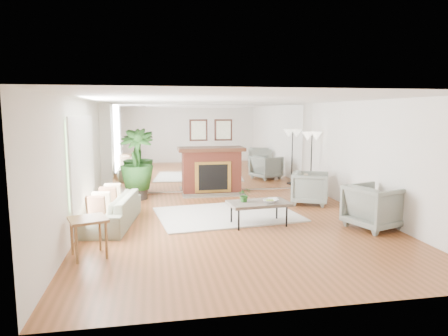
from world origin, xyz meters
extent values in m
plane|color=brown|center=(0.00, 0.00, 0.00)|extent=(7.00, 7.00, 0.00)
cube|color=white|center=(-2.99, 0.00, 1.25)|extent=(0.02, 7.00, 2.50)
cube|color=white|center=(2.99, 0.00, 1.25)|extent=(0.02, 7.00, 2.50)
cube|color=white|center=(0.00, 3.49, 1.25)|extent=(6.00, 0.02, 2.50)
cube|color=silver|center=(0.00, 3.47, 1.25)|extent=(5.40, 0.04, 2.40)
cube|color=#B2E09E|center=(-2.96, 0.40, 1.35)|extent=(0.04, 2.40, 1.50)
cube|color=brown|center=(0.00, 3.28, 0.60)|extent=(1.60, 0.40, 1.20)
cube|color=gold|center=(0.00, 3.07, 0.48)|extent=(1.00, 0.04, 0.85)
cube|color=black|center=(0.00, 3.05, 0.48)|extent=(0.80, 0.04, 0.70)
cube|color=#675F51|center=(0.00, 2.93, 0.01)|extent=(1.70, 0.55, 0.03)
cube|color=#472316|center=(0.00, 3.26, 1.22)|extent=(1.85, 0.46, 0.10)
cube|color=black|center=(-0.35, 3.43, 1.75)|extent=(0.50, 0.04, 0.60)
cube|color=black|center=(0.35, 3.43, 1.75)|extent=(0.50, 0.04, 0.60)
cube|color=silver|center=(-0.04, 0.81, 0.02)|extent=(3.21, 2.48, 0.03)
cube|color=#675F51|center=(0.44, -0.07, 0.45)|extent=(1.25, 0.80, 0.06)
cylinder|color=black|center=(-0.03, -0.36, 0.21)|extent=(0.04, 0.04, 0.42)
cylinder|color=black|center=(0.96, -0.27, 0.21)|extent=(0.04, 0.04, 0.42)
cylinder|color=black|center=(-0.07, 0.13, 0.21)|extent=(0.04, 0.04, 0.42)
cylinder|color=black|center=(0.91, 0.22, 0.21)|extent=(0.04, 0.04, 0.42)
imported|color=gray|center=(-2.45, 0.45, 0.30)|extent=(1.09, 2.15, 0.60)
imported|color=gray|center=(2.19, 1.53, 0.39)|extent=(1.15, 1.13, 0.79)
imported|color=gray|center=(2.60, -0.67, 0.43)|extent=(1.19, 1.17, 0.86)
cube|color=olive|center=(-2.63, -1.31, 0.60)|extent=(0.69, 0.69, 0.04)
cylinder|color=olive|center=(-2.76, -1.59, 0.29)|extent=(0.04, 0.04, 0.59)
cylinder|color=olive|center=(-2.35, -1.44, 0.29)|extent=(0.04, 0.04, 0.59)
cylinder|color=olive|center=(-2.90, -1.17, 0.29)|extent=(0.04, 0.04, 0.59)
cylinder|color=olive|center=(-2.49, -1.03, 0.29)|extent=(0.04, 0.04, 0.59)
cylinder|color=black|center=(-2.03, 2.84, 0.19)|extent=(0.52, 0.52, 0.37)
imported|color=#2C5A21|center=(-2.03, 2.84, 1.03)|extent=(0.93, 0.93, 1.54)
cylinder|color=black|center=(2.67, 2.69, 0.02)|extent=(0.29, 0.29, 0.04)
cylinder|color=black|center=(2.67, 2.69, 0.83)|extent=(0.03, 0.03, 1.65)
cone|color=#F1E5CC|center=(2.55, 2.69, 1.60)|extent=(0.31, 0.31, 0.23)
cone|color=#F1E5CC|center=(2.79, 2.69, 1.60)|extent=(0.31, 0.31, 0.23)
imported|color=#2C5A21|center=(0.16, -0.01, 0.62)|extent=(0.31, 0.29, 0.29)
imported|color=olive|center=(0.63, -0.20, 0.51)|extent=(0.35, 0.35, 0.07)
imported|color=olive|center=(0.70, 0.10, 0.49)|extent=(0.22, 0.28, 0.02)
camera|label=1|loc=(-1.62, -7.58, 2.24)|focal=32.00mm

